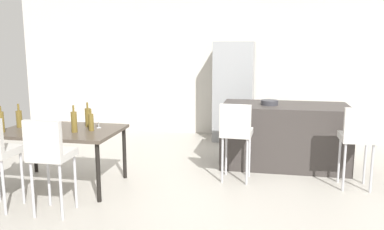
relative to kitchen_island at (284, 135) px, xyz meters
The scene contains 15 objects.
ground_plane 1.04m from the kitchen_island, 117.25° to the right, with size 10.00×10.00×0.00m, color #ADA89E.
back_wall 2.21m from the kitchen_island, 102.42° to the left, with size 10.00×0.12×2.90m, color beige.
kitchen_island is the anchor object (origin of this frame).
bar_chair_left 1.09m from the kitchen_island, 127.46° to the right, with size 0.42×0.42×1.05m.
bar_chair_middle 1.23m from the kitchen_island, 44.58° to the right, with size 0.41×0.41×1.05m.
dining_table 3.15m from the kitchen_island, 153.04° to the right, with size 1.46×0.96×0.74m.
dining_chair_far 3.36m from the kitchen_island, 137.49° to the right, with size 0.41×0.41×1.05m.
wine_bottle_left 2.84m from the kitchen_island, 154.59° to the right, with size 0.07×0.07×0.32m.
wine_bottle_corner 3.70m from the kitchen_island, 157.49° to the right, with size 0.08×0.08×0.31m.
wine_bottle_end 2.81m from the kitchen_island, 149.25° to the right, with size 0.07×0.07×0.28m.
wine_bottle_near 3.02m from the kitchen_island, 148.97° to the right, with size 0.07×0.07×0.33m.
wine_bottle_middle 3.85m from the kitchen_island, 153.37° to the right, with size 0.07×0.07×0.32m.
wine_glass_right 2.71m from the kitchen_island, 152.21° to the right, with size 0.07×0.07×0.17m.
refrigerator 1.80m from the kitchen_island, 120.83° to the left, with size 0.72×0.68×1.84m, color #939699.
fruit_bowl 0.55m from the kitchen_island, 164.66° to the right, with size 0.25×0.25×0.07m, color #333338.
Camera 1 is at (0.17, -5.03, 1.81)m, focal length 36.74 mm.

